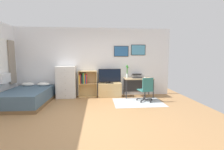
{
  "coord_description": "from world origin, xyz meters",
  "views": [
    {
      "loc": [
        0.1,
        -4.13,
        1.6
      ],
      "look_at": [
        0.61,
        1.5,
        0.94
      ],
      "focal_mm": 26.07,
      "sensor_mm": 36.0,
      "label": 1
    }
  ],
  "objects_px": {
    "office_chair": "(146,89)",
    "laptop": "(137,76)",
    "computer_mouse": "(145,78)",
    "bed": "(28,97)",
    "bamboo_vase": "(127,71)",
    "bookshelf": "(86,82)",
    "desk": "(138,81)",
    "television": "(110,76)",
    "dresser": "(66,82)",
    "tv_stand": "(110,90)"
  },
  "relations": [
    {
      "from": "laptop",
      "to": "bamboo_vase",
      "type": "height_order",
      "value": "bamboo_vase"
    },
    {
      "from": "bookshelf",
      "to": "laptop",
      "type": "relative_size",
      "value": 2.31
    },
    {
      "from": "dresser",
      "to": "laptop",
      "type": "relative_size",
      "value": 2.75
    },
    {
      "from": "office_chair",
      "to": "tv_stand",
      "type": "bearing_deg",
      "value": 134.7
    },
    {
      "from": "bookshelf",
      "to": "bamboo_vase",
      "type": "bearing_deg",
      "value": 1.45
    },
    {
      "from": "bed",
      "to": "desk",
      "type": "relative_size",
      "value": 1.8
    },
    {
      "from": "computer_mouse",
      "to": "dresser",
      "type": "bearing_deg",
      "value": 178.21
    },
    {
      "from": "laptop",
      "to": "tv_stand",
      "type": "bearing_deg",
      "value": -173.51
    },
    {
      "from": "television",
      "to": "computer_mouse",
      "type": "relative_size",
      "value": 8.4
    },
    {
      "from": "bed",
      "to": "television",
      "type": "xyz_separation_m",
      "value": [
        2.8,
        0.76,
        0.57
      ]
    },
    {
      "from": "bookshelf",
      "to": "laptop",
      "type": "height_order",
      "value": "bookshelf"
    },
    {
      "from": "tv_stand",
      "to": "desk",
      "type": "distance_m",
      "value": 1.17
    },
    {
      "from": "tv_stand",
      "to": "desk",
      "type": "relative_size",
      "value": 0.82
    },
    {
      "from": "dresser",
      "to": "tv_stand",
      "type": "relative_size",
      "value": 1.35
    },
    {
      "from": "bookshelf",
      "to": "tv_stand",
      "type": "height_order",
      "value": "bookshelf"
    },
    {
      "from": "office_chair",
      "to": "laptop",
      "type": "bearing_deg",
      "value": 87.14
    },
    {
      "from": "bamboo_vase",
      "to": "television",
      "type": "bearing_deg",
      "value": -170.71
    },
    {
      "from": "bed",
      "to": "television",
      "type": "relative_size",
      "value": 2.29
    },
    {
      "from": "bed",
      "to": "bamboo_vase",
      "type": "height_order",
      "value": "bamboo_vase"
    },
    {
      "from": "television",
      "to": "laptop",
      "type": "height_order",
      "value": "television"
    },
    {
      "from": "bookshelf",
      "to": "laptop",
      "type": "distance_m",
      "value": 2.04
    },
    {
      "from": "office_chair",
      "to": "laptop",
      "type": "height_order",
      "value": "laptop"
    },
    {
      "from": "office_chair",
      "to": "bamboo_vase",
      "type": "height_order",
      "value": "bamboo_vase"
    },
    {
      "from": "bookshelf",
      "to": "television",
      "type": "xyz_separation_m",
      "value": [
        0.93,
        -0.08,
        0.23
      ]
    },
    {
      "from": "bed",
      "to": "television",
      "type": "bearing_deg",
      "value": 16.7
    },
    {
      "from": "television",
      "to": "computer_mouse",
      "type": "xyz_separation_m",
      "value": [
        1.38,
        -0.09,
        -0.07
      ]
    },
    {
      "from": "bed",
      "to": "bookshelf",
      "type": "bearing_deg",
      "value": 25.57
    },
    {
      "from": "bookshelf",
      "to": "bamboo_vase",
      "type": "xyz_separation_m",
      "value": [
        1.64,
        0.04,
        0.43
      ]
    },
    {
      "from": "tv_stand",
      "to": "dresser",
      "type": "bearing_deg",
      "value": -179.48
    },
    {
      "from": "laptop",
      "to": "computer_mouse",
      "type": "height_order",
      "value": "laptop"
    },
    {
      "from": "bed",
      "to": "tv_stand",
      "type": "distance_m",
      "value": 2.91
    },
    {
      "from": "bookshelf",
      "to": "office_chair",
      "type": "xyz_separation_m",
      "value": [
        2.15,
        -0.9,
        -0.14
      ]
    },
    {
      "from": "television",
      "to": "office_chair",
      "type": "distance_m",
      "value": 1.52
    },
    {
      "from": "computer_mouse",
      "to": "bookshelf",
      "type": "bearing_deg",
      "value": 175.95
    },
    {
      "from": "computer_mouse",
      "to": "tv_stand",
      "type": "bearing_deg",
      "value": 175.44
    },
    {
      "from": "dresser",
      "to": "computer_mouse",
      "type": "bearing_deg",
      "value": -1.79
    },
    {
      "from": "dresser",
      "to": "bamboo_vase",
      "type": "bearing_deg",
      "value": 2.63
    },
    {
      "from": "bed",
      "to": "desk",
      "type": "distance_m",
      "value": 4.01
    },
    {
      "from": "computer_mouse",
      "to": "bed",
      "type": "bearing_deg",
      "value": -170.84
    },
    {
      "from": "office_chair",
      "to": "laptop",
      "type": "xyz_separation_m",
      "value": [
        -0.12,
        0.86,
        0.35
      ]
    },
    {
      "from": "desk",
      "to": "bookshelf",
      "type": "bearing_deg",
      "value": 177.93
    },
    {
      "from": "bookshelf",
      "to": "computer_mouse",
      "type": "xyz_separation_m",
      "value": [
        2.31,
        -0.16,
        0.16
      ]
    },
    {
      "from": "office_chair",
      "to": "laptop",
      "type": "relative_size",
      "value": 1.94
    },
    {
      "from": "television",
      "to": "dresser",
      "type": "bearing_deg",
      "value": 179.75
    },
    {
      "from": "bookshelf",
      "to": "bed",
      "type": "bearing_deg",
      "value": -155.9
    },
    {
      "from": "tv_stand",
      "to": "television",
      "type": "distance_m",
      "value": 0.55
    },
    {
      "from": "bed",
      "to": "bookshelf",
      "type": "distance_m",
      "value": 2.08
    },
    {
      "from": "dresser",
      "to": "bamboo_vase",
      "type": "distance_m",
      "value": 2.42
    },
    {
      "from": "laptop",
      "to": "desk",
      "type": "bearing_deg",
      "value": -56.1
    },
    {
      "from": "desk",
      "to": "laptop",
      "type": "distance_m",
      "value": 0.21
    }
  ]
}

